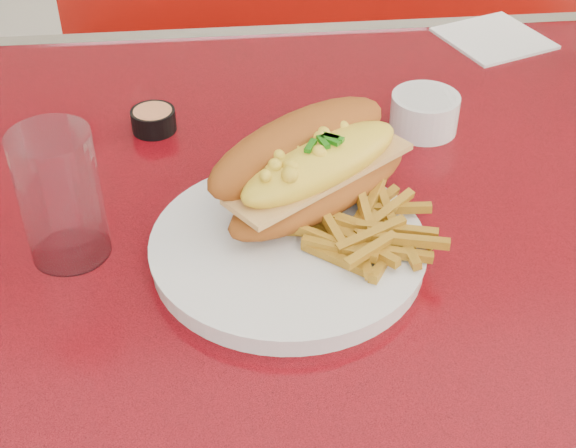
{
  "coord_description": "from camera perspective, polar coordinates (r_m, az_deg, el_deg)",
  "views": [
    {
      "loc": [
        -0.28,
        -0.7,
        1.28
      ],
      "look_at": [
        -0.22,
        -0.11,
        0.81
      ],
      "focal_mm": 50.0,
      "sensor_mm": 36.0,
      "label": 1
    }
  ],
  "objects": [
    {
      "name": "gravy_ramekin",
      "position": [
        0.97,
        9.69,
        7.88
      ],
      "size": [
        0.11,
        0.11,
        0.04
      ],
      "rotation": [
        0.0,
        0.0,
        -0.39
      ],
      "color": "silver",
      "rests_on": "diner_table"
    },
    {
      "name": "mac_hoagie",
      "position": [
        0.8,
        1.78,
        4.17
      ],
      "size": [
        0.25,
        0.22,
        0.1
      ],
      "rotation": [
        0.0,
        0.0,
        0.62
      ],
      "color": "#9E5119",
      "rests_on": "dinner_plate"
    },
    {
      "name": "sauce_cup_left",
      "position": [
        0.98,
        -9.55,
        7.36
      ],
      "size": [
        0.07,
        0.07,
        0.03
      ],
      "rotation": [
        0.0,
        0.0,
        0.29
      ],
      "color": "black",
      "rests_on": "diner_table"
    },
    {
      "name": "fork",
      "position": [
        0.8,
        4.4,
        0.4
      ],
      "size": [
        0.02,
        0.15,
        0.0
      ],
      "rotation": [
        0.0,
        0.0,
        1.58
      ],
      "color": "silver",
      "rests_on": "dinner_plate"
    },
    {
      "name": "diner_table",
      "position": [
        1.01,
        11.73,
        -4.36
      ],
      "size": [
        1.23,
        0.83,
        0.77
      ],
      "color": "red",
      "rests_on": "ground"
    },
    {
      "name": "paper_napkin",
      "position": [
        1.23,
        14.42,
        12.68
      ],
      "size": [
        0.17,
        0.17,
        0.0
      ],
      "primitive_type": "cube",
      "rotation": [
        0.0,
        0.0,
        0.36
      ],
      "color": "white",
      "rests_on": "diner_table"
    },
    {
      "name": "fries_pile",
      "position": [
        0.77,
        4.9,
        -0.0
      ],
      "size": [
        0.13,
        0.12,
        0.03
      ],
      "primitive_type": null,
      "rotation": [
        0.0,
        0.0,
        0.08
      ],
      "color": "#BF8920",
      "rests_on": "dinner_plate"
    },
    {
      "name": "dinner_plate",
      "position": [
        0.78,
        0.0,
        -1.7
      ],
      "size": [
        0.27,
        0.27,
        0.02
      ],
      "rotation": [
        0.0,
        0.0,
        -0.02
      ],
      "color": "silver",
      "rests_on": "diner_table"
    },
    {
      "name": "water_tumbler",
      "position": [
        0.78,
        -15.87,
        1.89
      ],
      "size": [
        0.1,
        0.1,
        0.13
      ],
      "primitive_type": "cylinder",
      "rotation": [
        0.0,
        0.0,
        -0.34
      ],
      "color": "#A7C5D7",
      "rests_on": "diner_table"
    },
    {
      "name": "booth_bench_far",
      "position": [
        1.83,
        3.85,
        5.38
      ],
      "size": [
        1.2,
        0.51,
        0.9
      ],
      "color": "#941009",
      "rests_on": "ground"
    }
  ]
}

